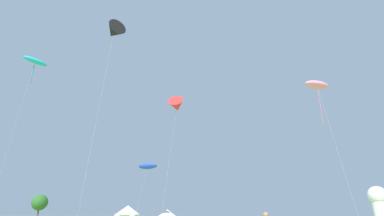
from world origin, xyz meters
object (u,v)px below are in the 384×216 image
at_px(kite_red_delta, 177,106).
at_px(festival_tent_left, 167,215).
at_px(kite_pink_parafoil, 317,85).
at_px(observatory_dome, 379,200).
at_px(festival_tent_center, 128,213).
at_px(kite_black_delta, 114,31).
at_px(kite_blue_parafoil, 148,166).
at_px(kite_cyan_parafoil, 35,61).
at_px(tree_distant_left, 40,203).

height_order(kite_red_delta, festival_tent_left, kite_red_delta).
height_order(kite_pink_parafoil, festival_tent_left, kite_pink_parafoil).
xyz_separation_m(kite_red_delta, observatory_dome, (61.06, 65.25, -13.20)).
bearing_deg(kite_red_delta, festival_tent_center, 129.20).
xyz_separation_m(kite_black_delta, festival_tent_left, (1.82, 30.57, -22.55)).
relative_size(kite_blue_parafoil, festival_tent_center, 2.14).
distance_m(festival_tent_center, observatory_dome, 88.97).
xyz_separation_m(kite_black_delta, kite_blue_parafoil, (-0.61, 22.50, -13.90)).
xyz_separation_m(festival_tent_center, observatory_dome, (73.37, 50.16, 4.20)).
distance_m(kite_red_delta, kite_cyan_parafoil, 24.32).
distance_m(kite_red_delta, kite_blue_parafoil, 13.25).
distance_m(kite_red_delta, festival_tent_left, 23.71).
distance_m(kite_red_delta, kite_pink_parafoil, 22.40).
bearing_deg(kite_black_delta, festival_tent_center, 101.92).
distance_m(kite_blue_parafoil, tree_distant_left, 52.59).
bearing_deg(observatory_dome, kite_red_delta, -133.10).
distance_m(kite_cyan_parafoil, tree_distant_left, 56.83).
bearing_deg(festival_tent_left, kite_cyan_parafoil, -129.13).
distance_m(festival_tent_center, tree_distant_left, 42.95).
xyz_separation_m(kite_black_delta, tree_distant_left, (-41.92, 54.63, -19.12)).
distance_m(festival_tent_left, tree_distant_left, 50.04).
relative_size(kite_blue_parafoil, tree_distant_left, 1.51).
height_order(kite_red_delta, kite_blue_parafoil, kite_red_delta).
bearing_deg(kite_pink_parafoil, festival_tent_left, 138.17).
relative_size(kite_cyan_parafoil, observatory_dome, 2.39).
bearing_deg(kite_blue_parafoil, kite_cyan_parafoil, -137.69).
distance_m(festival_tent_center, festival_tent_left, 8.29).
bearing_deg(kite_red_delta, festival_tent_left, 104.94).
bearing_deg(kite_cyan_parafoil, observatory_dome, 41.07).
distance_m(kite_red_delta, kite_black_delta, 17.20).
relative_size(kite_blue_parafoil, observatory_dome, 1.00).
distance_m(kite_black_delta, festival_tent_center, 38.27).
height_order(kite_cyan_parafoil, kite_pink_parafoil, kite_cyan_parafoil).
height_order(kite_blue_parafoil, tree_distant_left, kite_blue_parafoil).
distance_m(kite_pink_parafoil, festival_tent_center, 43.65).
relative_size(kite_cyan_parafoil, tree_distant_left, 3.63).
height_order(kite_blue_parafoil, festival_tent_left, kite_blue_parafoil).
bearing_deg(kite_pink_parafoil, kite_blue_parafoil, 152.36).
xyz_separation_m(kite_blue_parafoil, festival_tent_left, (2.43, 8.07, -8.65)).
bearing_deg(festival_tent_center, kite_pink_parafoil, -33.95).
distance_m(kite_red_delta, tree_distant_left, 63.41).
bearing_deg(kite_pink_parafoil, tree_distant_left, 145.94).
bearing_deg(tree_distant_left, kite_red_delta, -39.34).
xyz_separation_m(kite_black_delta, observatory_dome, (66.91, 80.73, -17.90)).
bearing_deg(tree_distant_left, kite_black_delta, -52.50).
relative_size(kite_black_delta, tree_distant_left, 3.56).
xyz_separation_m(kite_cyan_parafoil, kite_pink_parafoil, (43.51, 0.05, -6.53)).
relative_size(kite_black_delta, kite_blue_parafoil, 2.35).
xyz_separation_m(kite_pink_parafoil, tree_distant_left, (-68.89, 46.57, -13.76)).
height_order(kite_red_delta, festival_tent_center, kite_red_delta).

